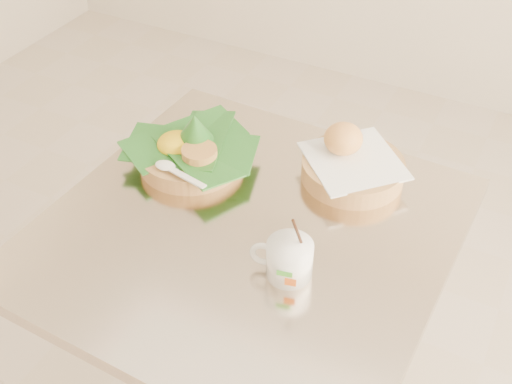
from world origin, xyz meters
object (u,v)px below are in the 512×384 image
at_px(bread_basket, 351,164).
at_px(coffee_mug, 288,258).
at_px(cafe_table, 248,306).
at_px(rice_basket, 190,149).

relative_size(bread_basket, coffee_mug, 1.80).
xyz_separation_m(cafe_table, rice_basket, (-0.19, 0.12, 0.26)).
bearing_deg(cafe_table, rice_basket, 148.49).
distance_m(cafe_table, rice_basket, 0.34).
xyz_separation_m(cafe_table, bread_basket, (0.11, 0.22, 0.25)).
distance_m(rice_basket, bread_basket, 0.32).
bearing_deg(rice_basket, cafe_table, -31.51).
bearing_deg(coffee_mug, bread_basket, 90.12).
bearing_deg(cafe_table, bread_basket, 63.35).
distance_m(cafe_table, bread_basket, 0.35).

